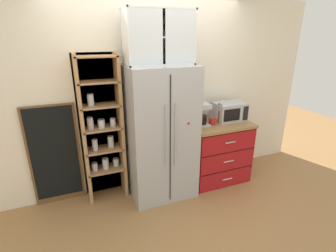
% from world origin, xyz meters
% --- Properties ---
extents(ground_plane, '(10.70, 10.70, 0.00)m').
position_xyz_m(ground_plane, '(0.00, 0.00, 0.00)').
color(ground_plane, '#9E7042').
extents(wall_back_cream, '(5.00, 0.10, 2.55)m').
position_xyz_m(wall_back_cream, '(0.00, 0.40, 1.27)').
color(wall_back_cream, silver).
rests_on(wall_back_cream, ground).
extents(refrigerator, '(0.84, 0.66, 1.73)m').
position_xyz_m(refrigerator, '(0.00, 0.03, 0.87)').
color(refrigerator, '#ADAFB5').
rests_on(refrigerator, ground).
extents(pantry_shelf_column, '(0.54, 0.31, 1.88)m').
position_xyz_m(pantry_shelf_column, '(-0.71, 0.28, 0.95)').
color(pantry_shelf_column, brown).
rests_on(pantry_shelf_column, ground).
extents(counter_cabinet, '(0.89, 0.63, 0.89)m').
position_xyz_m(counter_cabinet, '(0.89, 0.05, 0.45)').
color(counter_cabinet, '#A8161C').
rests_on(counter_cabinet, ground).
extents(microwave, '(0.44, 0.33, 0.26)m').
position_xyz_m(microwave, '(1.08, 0.10, 1.02)').
color(microwave, '#ADAFB5').
rests_on(microwave, counter_cabinet).
extents(coffee_maker, '(0.17, 0.20, 0.31)m').
position_xyz_m(coffee_maker, '(0.60, 0.06, 1.05)').
color(coffee_maker, '#B7B7BC').
rests_on(coffee_maker, counter_cabinet).
extents(mug_red, '(0.12, 0.09, 0.09)m').
position_xyz_m(mug_red, '(0.76, 0.02, 0.94)').
color(mug_red, red).
rests_on(mug_red, counter_cabinet).
extents(bottle_amber, '(0.07, 0.07, 0.27)m').
position_xyz_m(bottle_amber, '(0.89, 0.02, 1.01)').
color(bottle_amber, brown).
rests_on(bottle_amber, counter_cabinet).
extents(bottle_clear, '(0.07, 0.07, 0.27)m').
position_xyz_m(bottle_clear, '(0.89, 0.08, 1.01)').
color(bottle_clear, silver).
rests_on(bottle_clear, counter_cabinet).
extents(upper_cabinet, '(0.80, 0.32, 0.62)m').
position_xyz_m(upper_cabinet, '(0.00, 0.08, 2.04)').
color(upper_cabinet, silver).
rests_on(upper_cabinet, refrigerator).
extents(chalkboard_menu, '(0.60, 0.04, 1.30)m').
position_xyz_m(chalkboard_menu, '(-1.30, 0.33, 0.65)').
color(chalkboard_menu, brown).
rests_on(chalkboard_menu, ground).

